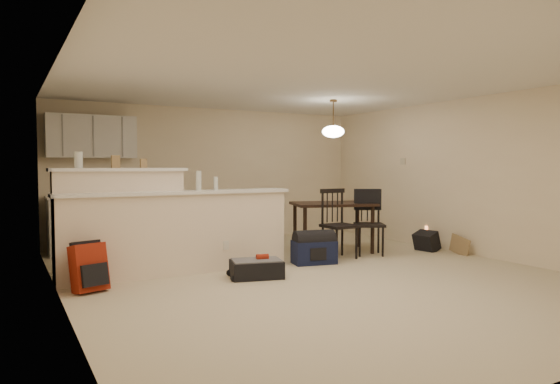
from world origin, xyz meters
TOP-DOWN VIEW (x-y plane):
  - room at (0.00, 0.00)m, footprint 7.00×7.02m
  - breakfast_bar at (-1.76, 0.98)m, footprint 3.08×0.58m
  - upper_cabinets at (-2.20, 3.32)m, footprint 1.40×0.34m
  - kitchen_counter at (-2.00, 3.19)m, footprint 1.80×0.60m
  - thermostat at (2.98, 1.55)m, footprint 0.02×0.12m
  - jar at (-2.69, 1.12)m, footprint 0.10×0.10m
  - cereal_box at (-2.25, 1.12)m, footprint 0.10×0.07m
  - small_box at (-1.90, 1.12)m, footprint 0.08×0.06m
  - bottle_a at (-1.23, 0.90)m, footprint 0.07×0.07m
  - bottle_b at (-0.98, 0.90)m, footprint 0.06×0.06m
  - dining_table at (1.26, 1.34)m, footprint 1.50×1.22m
  - pendant_lamp at (1.26, 1.34)m, footprint 0.36×0.36m
  - dining_chair_near at (0.99, 0.77)m, footprint 0.47×0.45m
  - dining_chair_far at (1.58, 0.79)m, footprint 0.60×0.59m
  - suitcase at (-0.72, 0.20)m, footprint 0.73×0.56m
  - red_backpack at (-2.68, 0.50)m, footprint 0.40×0.31m
  - navy_duffel at (0.42, 0.61)m, footprint 0.67×0.46m
  - black_daypack at (2.65, 0.61)m, footprint 0.30×0.39m
  - cardboard_sheet at (2.85, 0.09)m, footprint 0.04×0.38m

SIDE VIEW (x-z plane):
  - suitcase at x=-0.72m, z-range 0.00..0.22m
  - cardboard_sheet at x=2.85m, z-range 0.00..0.29m
  - black_daypack at x=2.65m, z-range 0.00..0.31m
  - navy_duffel at x=0.42m, z-range 0.00..0.33m
  - red_backpack at x=-2.68m, z-range 0.00..0.54m
  - kitchen_counter at x=-2.00m, z-range 0.00..0.90m
  - dining_chair_far at x=1.58m, z-range 0.00..1.02m
  - dining_chair_near at x=0.99m, z-range 0.00..1.06m
  - breakfast_bar at x=-1.76m, z-range -0.09..1.30m
  - dining_table at x=1.26m, z-range 0.31..1.12m
  - bottle_b at x=-0.98m, z-range 1.09..1.27m
  - bottle_a at x=-1.23m, z-range 1.09..1.35m
  - room at x=0.00m, z-range 0.00..2.50m
  - small_box at x=-1.90m, z-range 1.39..1.51m
  - cereal_box at x=-2.25m, z-range 1.39..1.55m
  - jar at x=-2.69m, z-range 1.39..1.59m
  - thermostat at x=2.98m, z-range 1.44..1.56m
  - upper_cabinets at x=-2.20m, z-range 1.55..2.25m
  - pendant_lamp at x=1.26m, z-range 1.68..2.30m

